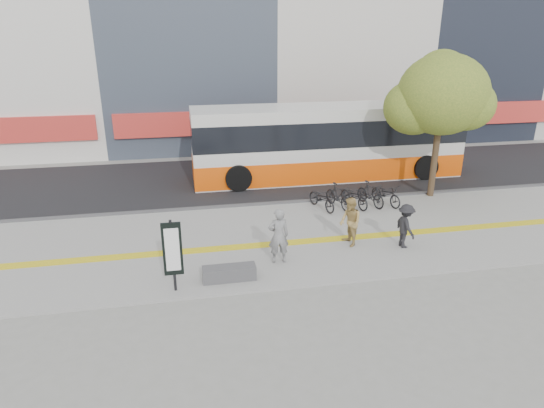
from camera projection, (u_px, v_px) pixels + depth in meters
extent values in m
plane|color=slate|center=(303.00, 257.00, 15.82)|extent=(120.00, 120.00, 0.00)
cube|color=gray|center=(292.00, 237.00, 17.18)|extent=(40.00, 7.00, 0.08)
cube|color=gold|center=(296.00, 242.00, 16.71)|extent=(40.00, 0.45, 0.01)
cube|color=black|center=(259.00, 178.00, 24.08)|extent=(40.00, 8.00, 0.06)
cube|color=#3B3B3E|center=(274.00, 204.00, 20.39)|extent=(40.00, 0.25, 0.14)
cube|color=red|center=(277.00, 120.00, 28.39)|extent=(19.00, 0.50, 1.40)
cube|color=red|center=(539.00, 111.00, 31.61)|extent=(15.20, 0.50, 1.40)
cube|color=#3B3B3E|center=(229.00, 273.00, 14.14)|extent=(1.60, 0.45, 0.45)
cylinder|color=black|center=(173.00, 256.00, 13.27)|extent=(0.08, 0.08, 2.20)
cube|color=black|center=(172.00, 249.00, 13.20)|extent=(0.55, 0.08, 1.60)
cube|color=white|center=(172.00, 250.00, 13.15)|extent=(0.40, 0.02, 1.30)
cylinder|color=#3A2B1A|center=(434.00, 161.00, 20.84)|extent=(0.28, 0.28, 3.20)
ellipsoid|color=#466321|center=(443.00, 94.00, 19.81)|extent=(3.80, 3.80, 3.42)
ellipsoid|color=#466321|center=(414.00, 108.00, 20.31)|extent=(2.60, 2.60, 2.34)
ellipsoid|color=#466321|center=(466.00, 105.00, 19.75)|extent=(2.40, 2.40, 2.16)
ellipsoid|color=#466321|center=(442.00, 73.00, 20.32)|extent=(2.20, 2.20, 1.98)
cube|color=silver|center=(328.00, 142.00, 23.60)|extent=(13.48, 2.81, 3.59)
cube|color=#E64F09|center=(327.00, 165.00, 24.01)|extent=(13.50, 2.83, 1.12)
cube|color=black|center=(328.00, 130.00, 23.38)|extent=(13.50, 2.83, 1.24)
cylinder|color=black|center=(238.00, 178.00, 21.88)|extent=(1.24, 0.39, 1.24)
cylinder|color=black|center=(232.00, 162.00, 24.46)|extent=(1.24, 0.39, 1.24)
cylinder|color=black|center=(425.00, 167.00, 23.57)|extent=(1.24, 0.39, 1.24)
cylinder|color=black|center=(401.00, 153.00, 26.15)|extent=(1.24, 0.39, 1.24)
imported|color=black|center=(322.00, 198.00, 19.64)|extent=(1.14, 1.88, 0.93)
imported|color=black|center=(338.00, 196.00, 19.75)|extent=(1.00, 1.79, 1.04)
imported|color=black|center=(354.00, 196.00, 19.89)|extent=(1.14, 1.88, 0.93)
imported|color=black|center=(370.00, 194.00, 20.00)|extent=(1.00, 1.79, 1.04)
imported|color=black|center=(386.00, 194.00, 20.15)|extent=(1.14, 1.88, 0.93)
imported|color=black|center=(279.00, 236.00, 15.00)|extent=(0.68, 0.44, 1.85)
imported|color=#A5874B|center=(350.00, 222.00, 16.22)|extent=(0.75, 0.91, 1.72)
imported|color=black|center=(405.00, 226.00, 16.11)|extent=(0.66, 1.05, 1.56)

